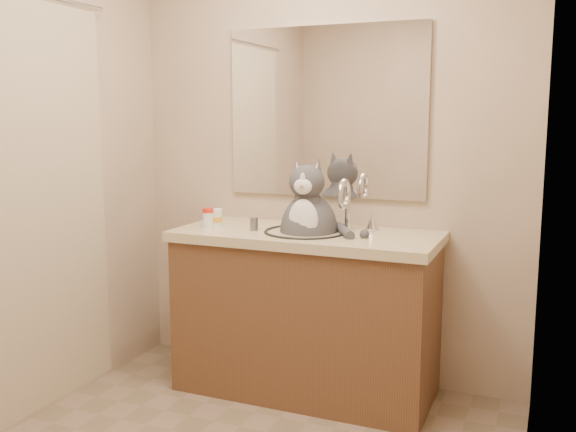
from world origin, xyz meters
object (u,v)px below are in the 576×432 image
object	(u,v)px
pill_bottle_redcap	(208,217)
pill_bottle_orange	(217,218)
grey_canister	(254,224)
cat	(309,226)

from	to	relation	value
pill_bottle_redcap	pill_bottle_orange	world-z (taller)	pill_bottle_redcap
pill_bottle_redcap	grey_canister	world-z (taller)	pill_bottle_redcap
pill_bottle_redcap	pill_bottle_orange	xyz separation A→B (m)	(0.04, 0.03, -0.01)
pill_bottle_redcap	pill_bottle_orange	distance (m)	0.05
cat	grey_canister	distance (m)	0.28
pill_bottle_orange	pill_bottle_redcap	bearing A→B (deg)	-139.13
cat	pill_bottle_redcap	world-z (taller)	cat
pill_bottle_orange	grey_canister	xyz separation A→B (m)	(0.23, -0.03, -0.01)
pill_bottle_orange	grey_canister	distance (m)	0.23
cat	pill_bottle_redcap	size ratio (longest dim) A/B	5.88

